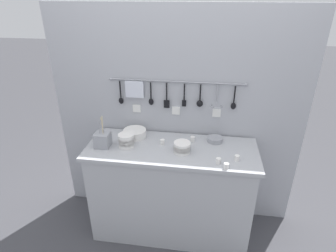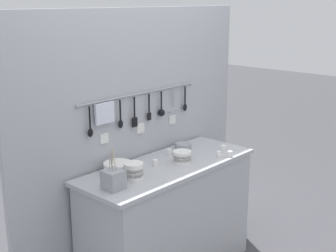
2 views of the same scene
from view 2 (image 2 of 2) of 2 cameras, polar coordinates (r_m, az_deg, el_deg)
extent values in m
cube|color=#ADAFB5|center=(3.37, 0.05, -4.90)|extent=(1.41, 0.54, 0.03)
cube|color=#ADAFB5|center=(3.54, 0.04, -11.61)|extent=(1.35, 0.52, 0.85)
cube|color=#A8AAB2|center=(3.53, -3.61, -1.93)|extent=(2.21, 0.04, 1.97)
cylinder|color=#93969E|center=(3.41, -3.34, 3.98)|extent=(1.14, 0.01, 0.01)
sphere|color=#93969E|center=(3.05, -10.99, 2.38)|extent=(0.02, 0.02, 0.02)
sphere|color=#93969E|center=(3.83, 2.79, 5.21)|extent=(0.02, 0.02, 0.02)
cylinder|color=black|center=(3.11, -9.52, 1.00)|extent=(0.01, 0.01, 0.16)
ellipsoid|color=black|center=(3.14, -9.44, -0.81)|extent=(0.04, 0.02, 0.06)
cylinder|color=#93969E|center=(3.10, -9.72, 2.53)|extent=(0.01, 0.01, 0.02)
cube|color=silver|center=(3.19, -7.74, 1.56)|extent=(0.16, 0.02, 0.14)
cylinder|color=#93969E|center=(3.18, -7.93, 2.91)|extent=(0.01, 0.01, 0.02)
cylinder|color=black|center=(3.28, -5.84, 1.91)|extent=(0.01, 0.01, 0.15)
ellipsoid|color=black|center=(3.30, -5.79, 0.23)|extent=(0.04, 0.02, 0.06)
cylinder|color=#93969E|center=(3.27, -6.02, 3.32)|extent=(0.01, 0.01, 0.02)
cylinder|color=black|center=(3.37, -4.12, 2.24)|extent=(0.01, 0.01, 0.16)
cube|color=black|center=(3.40, -4.08, 0.46)|extent=(0.05, 0.01, 0.07)
cylinder|color=#93969E|center=(3.36, -4.28, 3.68)|extent=(0.01, 0.01, 0.02)
cylinder|color=black|center=(3.47, -2.32, 2.74)|extent=(0.01, 0.01, 0.15)
cube|color=black|center=(3.49, -2.31, 1.17)|extent=(0.04, 0.01, 0.06)
cylinder|color=#93969E|center=(3.46, -2.48, 4.05)|extent=(0.01, 0.01, 0.02)
cylinder|color=black|center=(3.56, -0.82, 3.09)|extent=(0.01, 0.01, 0.15)
sphere|color=black|center=(3.59, -0.81, 1.63)|extent=(0.06, 0.06, 0.06)
cylinder|color=#93969E|center=(3.56, -0.96, 4.36)|extent=(0.01, 0.01, 0.02)
cylinder|color=#93969E|center=(3.67, 0.69, 3.46)|extent=(0.01, 0.01, 0.14)
torus|color=#93969E|center=(3.69, 0.69, 1.76)|extent=(0.10, 0.10, 0.01)
cylinder|color=#93969E|center=(3.66, 0.56, 4.67)|extent=(0.01, 0.01, 0.02)
cylinder|color=black|center=(3.77, 2.10, 3.74)|extent=(0.01, 0.01, 0.15)
ellipsoid|color=black|center=(3.79, 2.08, 2.29)|extent=(0.04, 0.02, 0.06)
cylinder|color=#93969E|center=(3.76, 1.97, 4.95)|extent=(0.01, 0.01, 0.02)
cube|color=white|center=(3.26, -7.79, -1.50)|extent=(0.07, 0.01, 0.07)
cube|color=white|center=(3.48, -3.36, -0.28)|extent=(0.07, 0.01, 0.07)
cube|color=white|center=(3.73, 0.51, 0.79)|extent=(0.07, 0.01, 0.07)
cylinder|color=white|center=(3.08, -4.20, -6.04)|extent=(0.13, 0.13, 0.05)
cylinder|color=white|center=(3.07, -4.21, -5.53)|extent=(0.13, 0.13, 0.05)
cylinder|color=white|center=(3.06, -4.22, -5.01)|extent=(0.13, 0.13, 0.05)
cylinder|color=white|center=(3.39, 1.72, -4.14)|extent=(0.13, 0.13, 0.04)
cylinder|color=white|center=(3.38, 1.72, -3.77)|extent=(0.13, 0.13, 0.04)
cylinder|color=white|center=(3.37, 1.73, -3.41)|extent=(0.13, 0.13, 0.04)
cylinder|color=white|center=(3.23, -6.08, -5.50)|extent=(0.20, 0.20, 0.01)
cylinder|color=white|center=(3.23, -6.09, -5.34)|extent=(0.20, 0.20, 0.01)
cylinder|color=white|center=(3.22, -6.09, -5.19)|extent=(0.20, 0.20, 0.01)
cylinder|color=white|center=(3.22, -6.10, -5.03)|extent=(0.20, 0.20, 0.01)
cylinder|color=white|center=(3.22, -6.10, -4.87)|extent=(0.20, 0.20, 0.01)
cylinder|color=white|center=(3.21, -6.11, -4.71)|extent=(0.20, 0.20, 0.01)
cylinder|color=white|center=(3.21, -6.11, -4.56)|extent=(0.20, 0.20, 0.01)
cylinder|color=#93969E|center=(3.71, 1.87, -2.43)|extent=(0.13, 0.13, 0.04)
cube|color=#93969E|center=(2.94, -6.67, -6.52)|extent=(0.12, 0.12, 0.12)
cylinder|color=#C6B793|center=(2.90, -6.49, -4.60)|extent=(0.02, 0.03, 0.20)
cylinder|color=#93969E|center=(2.92, -6.82, -4.84)|extent=(0.03, 0.01, 0.17)
cylinder|color=#C6B793|center=(2.91, -6.82, -4.51)|extent=(0.02, 0.01, 0.21)
cylinder|color=#93969E|center=(2.89, -6.87, -5.08)|extent=(0.01, 0.03, 0.17)
cylinder|color=#C6B793|center=(2.92, -7.13, -4.64)|extent=(0.01, 0.03, 0.19)
cylinder|color=white|center=(3.53, 6.23, -3.40)|extent=(0.04, 0.04, 0.04)
cylinder|color=white|center=(3.67, 6.78, -2.68)|extent=(0.04, 0.04, 0.04)
cylinder|color=white|center=(3.54, 7.55, -3.39)|extent=(0.04, 0.04, 0.04)
cylinder|color=white|center=(3.33, -1.56, -4.48)|extent=(0.04, 0.04, 0.04)
cylinder|color=white|center=(3.55, 0.16, -3.17)|extent=(0.04, 0.04, 0.04)
camera|label=1|loc=(2.60, 39.92, 12.68)|focal=30.00mm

